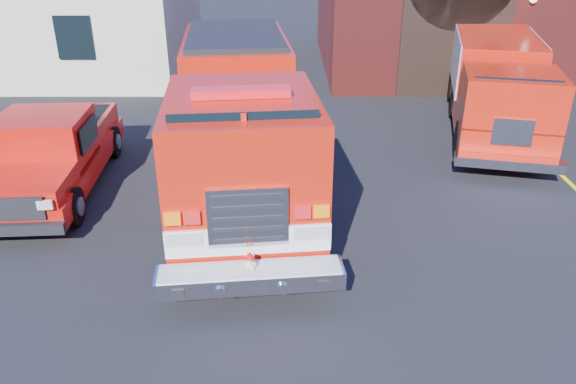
{
  "coord_description": "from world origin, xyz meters",
  "views": [
    {
      "loc": [
        -0.01,
        -9.76,
        5.45
      ],
      "look_at": [
        0.0,
        -1.2,
        1.3
      ],
      "focal_mm": 35.0,
      "sensor_mm": 36.0,
      "label": 1
    }
  ],
  "objects_px": {
    "fire_engine": "(239,116)",
    "side_building": "(57,13)",
    "secondary_truck": "(497,84)",
    "pickup_truck": "(52,152)"
  },
  "relations": [
    {
      "from": "fire_engine",
      "to": "side_building",
      "type": "bearing_deg",
      "value": 126.11
    },
    {
      "from": "side_building",
      "to": "secondary_truck",
      "type": "xyz_separation_m",
      "value": [
        14.88,
        -7.27,
        -0.88
      ]
    },
    {
      "from": "fire_engine",
      "to": "pickup_truck",
      "type": "distance_m",
      "value": 4.19
    },
    {
      "from": "side_building",
      "to": "pickup_truck",
      "type": "relative_size",
      "value": 1.83
    },
    {
      "from": "fire_engine",
      "to": "pickup_truck",
      "type": "bearing_deg",
      "value": -174.36
    },
    {
      "from": "fire_engine",
      "to": "secondary_truck",
      "type": "bearing_deg",
      "value": 27.28
    },
    {
      "from": "side_building",
      "to": "pickup_truck",
      "type": "bearing_deg",
      "value": -71.33
    },
    {
      "from": "pickup_truck",
      "to": "secondary_truck",
      "type": "xyz_separation_m",
      "value": [
        11.07,
        3.99,
        0.48
      ]
    },
    {
      "from": "side_building",
      "to": "fire_engine",
      "type": "relative_size",
      "value": 1.03
    },
    {
      "from": "secondary_truck",
      "to": "fire_engine",
      "type": "bearing_deg",
      "value": -152.72
    }
  ]
}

